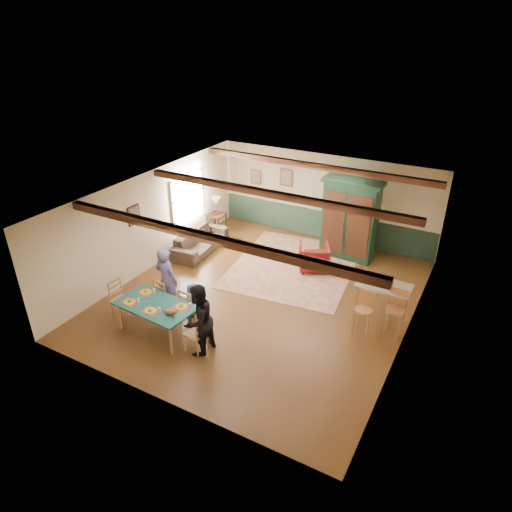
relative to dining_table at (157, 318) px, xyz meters
The scene contains 35 objects.
floor 2.80m from the dining_table, 60.47° to the left, with size 8.00×8.00×0.00m, color #4C2D15.
wall_back 6.64m from the dining_table, 77.95° to the left, with size 7.00×0.02×2.70m, color beige.
wall_left 3.37m from the dining_table, 131.37° to the left, with size 0.02×8.00×2.70m, color beige.
wall_right 5.53m from the dining_table, 26.41° to the left, with size 0.02×8.00×2.70m, color beige.
ceiling 3.63m from the dining_table, 60.47° to the left, with size 7.00×8.00×0.02m, color white.
wainscot_back 6.54m from the dining_table, 77.91° to the left, with size 6.95×0.03×0.90m, color #1D3527.
ceiling_beam_front 2.63m from the dining_table, ahead, with size 6.95×0.16×0.16m, color #331A0E.
ceiling_beam_mid 3.86m from the dining_table, 64.07° to the left, with size 6.95×0.16×0.16m, color #331A0E.
ceiling_beam_back 6.02m from the dining_table, 75.81° to the left, with size 6.95×0.16×0.16m, color #331A0E.
window_left 4.77m from the dining_table, 117.01° to the left, with size 0.06×1.60×1.30m, color white, non-canonical shape.
picture_left_wall 3.10m from the dining_table, 139.11° to the left, with size 0.04×0.42×0.52m, color gray, non-canonical shape.
picture_back_a 6.55m from the dining_table, 89.37° to the left, with size 0.45×0.04×0.55m, color gray, non-canonical shape.
picture_back_b 6.60m from the dining_table, 99.16° to the left, with size 0.38×0.04×0.48m, color gray, non-canonical shape.
dining_table is the anchor object (origin of this frame).
dining_chair_far_left 0.80m from the dining_table, 114.41° to the left, with size 0.41×0.43×0.92m, color #A37C51, non-canonical shape.
dining_chair_far_right 0.80m from the dining_table, 56.31° to the left, with size 0.41×0.43×0.92m, color #A37C51, non-canonical shape.
dining_chair_end_left 1.12m from the dining_table, behind, with size 0.41×0.43×0.92m, color #A37C51, non-canonical shape.
dining_chair_end_right 1.12m from the dining_table, ahead, with size 0.41×0.43×0.92m, color #A37C51, non-canonical shape.
person_man 0.99m from the dining_table, 111.93° to the left, with size 0.61×0.40×1.67m, color slate.
person_woman 1.29m from the dining_table, ahead, with size 0.78×0.61×1.60m, color black.
person_child 0.88m from the dining_table, 58.80° to the left, with size 0.48×0.31×0.97m, color #27519E.
cat 0.70m from the dining_table, 14.94° to the right, with size 0.35×0.14×0.17m, color orange, non-canonical shape.
place_setting_near_left 0.72m from the dining_table, 160.20° to the right, with size 0.39×0.29×0.11m, color yellow, non-canonical shape.
place_setting_near_center 0.49m from the dining_table, 72.84° to the right, with size 0.39×0.29×0.11m, color yellow, non-canonical shape.
place_setting_far_left 0.72m from the dining_table, 150.92° to the left, with size 0.39×0.29×0.11m, color yellow, non-canonical shape.
place_setting_far_right 0.72m from the dining_table, 19.80° to the left, with size 0.39×0.29×0.11m, color yellow, non-canonical shape.
area_rug 4.46m from the dining_table, 71.78° to the left, with size 3.25×3.86×0.01m, color beige.
armoire 6.14m from the dining_table, 65.90° to the left, with size 1.67×0.67×2.35m, color black.
armchair 4.79m from the dining_table, 66.25° to the left, with size 0.80×0.83×0.75m, color #4E0F11.
sofa 4.08m from the dining_table, 111.70° to the left, with size 2.14×0.84×0.62m, color #362B22.
end_table 5.46m from the dining_table, 109.31° to the left, with size 0.52×0.52×0.64m, color #331A0E, non-canonical shape.
table_lamp 5.49m from the dining_table, 109.31° to the left, with size 0.32×0.32×0.58m, color beige, non-canonical shape.
counter_table 5.06m from the dining_table, 33.30° to the left, with size 1.19×0.69×0.99m, color #B1A789, non-canonical shape.
bar_stool_left 4.51m from the dining_table, 27.01° to the left, with size 0.39×0.42×1.09m, color #C4804C, non-canonical shape.
bar_stool_right 5.20m from the dining_table, 27.28° to the left, with size 0.40×0.44×1.13m, color #C4804C, non-canonical shape.
Camera 1 is at (4.55, -8.62, 6.27)m, focal length 32.00 mm.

